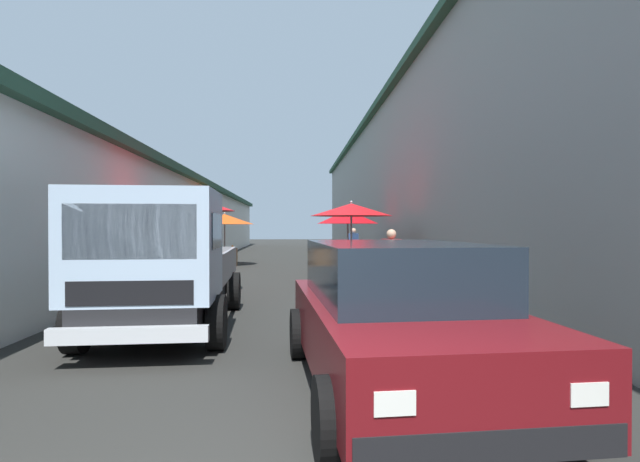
{
  "coord_description": "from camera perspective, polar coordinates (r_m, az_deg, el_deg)",
  "views": [
    {
      "loc": [
        -2.05,
        -0.21,
        1.61
      ],
      "look_at": [
        8.09,
        -0.77,
        1.52
      ],
      "focal_mm": 26.92,
      "sensor_mm": 36.0,
      "label": 1
    }
  ],
  "objects": [
    {
      "name": "fruit_stall_far_left",
      "position": [
        11.54,
        -15.61,
        1.72
      ],
      "size": [
        2.21,
        2.21,
        2.43
      ],
      "color": "#9E9EA3",
      "rests_on": "ground"
    },
    {
      "name": "plastic_stool",
      "position": [
        9.24,
        0.61,
        -7.46
      ],
      "size": [
        0.3,
        0.3,
        0.43
      ],
      "color": "#194CB2",
      "rests_on": "ground"
    },
    {
      "name": "vendor_in_shade",
      "position": [
        19.01,
        3.99,
        -1.65
      ],
      "size": [
        0.49,
        0.44,
        1.55
      ],
      "color": "#665B4C",
      "rests_on": "ground"
    },
    {
      "name": "building_right_concrete",
      "position": [
        19.18,
        18.16,
        5.57
      ],
      "size": [
        49.8,
        7.5,
        6.59
      ],
      "color": "gray",
      "rests_on": "ground"
    },
    {
      "name": "fruit_stall_mid_lane",
      "position": [
        19.9,
        -11.22,
        0.62
      ],
      "size": [
        2.37,
        2.37,
        2.19
      ],
      "color": "#9E9EA3",
      "rests_on": "ground"
    },
    {
      "name": "ground",
      "position": [
        15.64,
        -3.94,
        -5.38
      ],
      "size": [
        90.0,
        90.0,
        0.0
      ],
      "primitive_type": "plane",
      "color": "#282826"
    },
    {
      "name": "fruit_stall_near_right",
      "position": [
        13.52,
        3.63,
        1.2
      ],
      "size": [
        2.3,
        2.3,
        2.34
      ],
      "color": "#9E9EA3",
      "rests_on": "ground"
    },
    {
      "name": "vendor_by_crates",
      "position": [
        10.4,
        8.48,
        -3.45
      ],
      "size": [
        0.56,
        0.39,
        1.56
      ],
      "color": "navy",
      "rests_on": "ground"
    },
    {
      "name": "building_left_whitewash",
      "position": [
        19.26,
        -25.66,
        1.1
      ],
      "size": [
        49.8,
        7.5,
        3.62
      ],
      "color": "silver",
      "rests_on": "ground"
    },
    {
      "name": "fruit_stall_far_right",
      "position": [
        16.83,
        3.29,
        1.01
      ],
      "size": [
        2.14,
        2.14,
        2.27
      ],
      "color": "#9E9EA3",
      "rests_on": "ground"
    },
    {
      "name": "hatchback_car",
      "position": [
        4.83,
        9.11,
        -9.91
      ],
      "size": [
        4.01,
        2.13,
        1.45
      ],
      "color": "#600F14",
      "rests_on": "ground"
    },
    {
      "name": "delivery_truck",
      "position": [
        7.24,
        -18.52,
        -4.03
      ],
      "size": [
        5.0,
        2.16,
        2.08
      ],
      "color": "black",
      "rests_on": "ground"
    }
  ]
}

